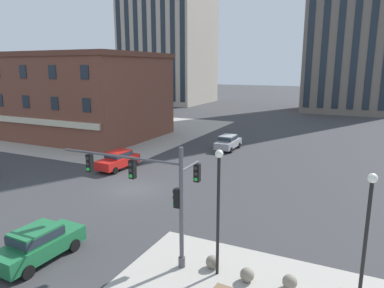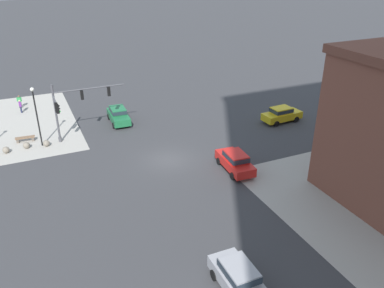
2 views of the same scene
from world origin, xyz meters
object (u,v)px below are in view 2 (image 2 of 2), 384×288
at_px(bollard_sphere_curb_c, 6,150).
at_px(car_main_southbound_far, 282,114).
at_px(bollard_sphere_curb_b, 26,145).
at_px(street_lamp_corner_near, 36,110).
at_px(car_main_northbound_far, 235,161).
at_px(car_main_northbound_near, 118,115).
at_px(bollard_sphere_curb_a, 46,143).
at_px(pedestrian_walking_east, 19,101).
at_px(pedestrian_at_curb, 20,106).
at_px(car_main_southbound_near, 240,279).
at_px(traffic_signal_main, 70,106).
at_px(bench_near_signal, 25,139).

xyz_separation_m(bollard_sphere_curb_c, car_main_southbound_far, (-27.72, 4.25, 0.61)).
relative_size(bollard_sphere_curb_b, street_lamp_corner_near, 0.11).
xyz_separation_m(bollard_sphere_curb_b, car_main_northbound_far, (-15.87, 11.84, 0.61)).
height_order(bollard_sphere_curb_b, street_lamp_corner_near, street_lamp_corner_near).
bearing_deg(car_main_southbound_far, car_main_northbound_near, -23.78).
xyz_separation_m(bollard_sphere_curb_a, pedestrian_walking_east, (1.73, -12.35, 0.57)).
height_order(pedestrian_at_curb, car_main_southbound_near, car_main_southbound_near).
distance_m(street_lamp_corner_near, car_main_northbound_near, 9.05).
height_order(bollard_sphere_curb_c, pedestrian_walking_east, pedestrian_walking_east).
height_order(traffic_signal_main, bollard_sphere_curb_c, traffic_signal_main).
distance_m(pedestrian_at_curb, car_main_northbound_near, 12.22).
distance_m(bollard_sphere_curb_c, pedestrian_walking_east, 12.46).
bearing_deg(pedestrian_walking_east, car_main_southbound_near, 104.71).
relative_size(bench_near_signal, car_main_southbound_far, 0.41).
height_order(street_lamp_corner_near, car_main_northbound_far, street_lamp_corner_near).
relative_size(pedestrian_walking_east, car_main_southbound_near, 0.35).
height_order(bollard_sphere_curb_b, pedestrian_at_curb, pedestrian_at_curb).
bearing_deg(car_main_southbound_far, street_lamp_corner_near, -10.51).
height_order(bollard_sphere_curb_a, bench_near_signal, bollard_sphere_curb_a).
xyz_separation_m(bollard_sphere_curb_b, pedestrian_at_curb, (-0.05, -10.25, 0.57)).
xyz_separation_m(pedestrian_at_curb, car_main_southbound_near, (-9.32, 33.77, 0.03)).
distance_m(bollard_sphere_curb_c, street_lamp_corner_near, 4.59).
distance_m(traffic_signal_main, pedestrian_walking_east, 13.12).
distance_m(bollard_sphere_curb_b, car_main_northbound_near, 10.00).
distance_m(pedestrian_at_curb, car_main_northbound_far, 27.17).
height_order(traffic_signal_main, car_main_southbound_far, traffic_signal_main).
xyz_separation_m(car_main_northbound_far, car_main_southbound_far, (-10.08, -7.31, 0.00)).
bearing_deg(traffic_signal_main, pedestrian_at_curb, -66.58).
distance_m(bollard_sphere_curb_a, car_main_southbound_near, 24.42).
height_order(bollard_sphere_curb_c, car_main_northbound_near, car_main_northbound_near).
distance_m(bollard_sphere_curb_a, bollard_sphere_curb_c, 3.55).
bearing_deg(traffic_signal_main, car_main_southbound_near, 101.72).
bearing_deg(pedestrian_walking_east, bollard_sphere_curb_c, 81.59).
height_order(bollard_sphere_curb_c, car_main_southbound_near, car_main_southbound_near).
bearing_deg(car_main_southbound_near, bench_near_signal, -69.54).
xyz_separation_m(bollard_sphere_curb_b, car_main_northbound_near, (-9.62, -2.67, 0.61)).
bearing_deg(bollard_sphere_curb_b, car_main_northbound_far, 143.27).
distance_m(bollard_sphere_curb_a, pedestrian_walking_east, 12.48).
height_order(bollard_sphere_curb_a, car_main_northbound_near, car_main_northbound_near).
distance_m(traffic_signal_main, car_main_northbound_near, 6.38).
xyz_separation_m(bollard_sphere_curb_a, bollard_sphere_curb_b, (1.77, -0.31, 0.00)).
height_order(car_main_northbound_far, car_main_southbound_far, same).
bearing_deg(traffic_signal_main, car_main_northbound_far, 133.86).
distance_m(traffic_signal_main, bollard_sphere_curb_c, 7.09).
height_order(traffic_signal_main, bollard_sphere_curb_a, traffic_signal_main).
xyz_separation_m(bollard_sphere_curb_a, bollard_sphere_curb_c, (3.55, -0.03, 0.00)).
relative_size(bollard_sphere_curb_c, street_lamp_corner_near, 0.11).
bearing_deg(car_main_northbound_far, bollard_sphere_curb_a, -39.27).
relative_size(bench_near_signal, street_lamp_corner_near, 0.32).
distance_m(bench_near_signal, car_main_northbound_far, 20.84).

